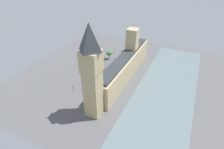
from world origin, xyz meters
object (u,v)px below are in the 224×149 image
street_lamp_slot_11 (73,86)px  car_silver_near_tower (119,59)px  double_decker_bus_under_trees (107,72)px  plane_tree_kerbside (95,65)px  clock_tower (92,72)px  car_dark_green_trailing (114,67)px  car_yellow_cab_opposite_hall (93,86)px  car_blue_leading (115,64)px  plane_tree_by_river_gate (101,59)px  plane_tree_corner (90,67)px  pedestrian_far_end (115,71)px  street_lamp_slot_10 (114,49)px  plane_tree_midblock (109,53)px  parliament_building (125,64)px

street_lamp_slot_11 → car_silver_near_tower: bearing=-99.2°
double_decker_bus_under_trees → plane_tree_kerbside: (10.84, -1.57, 3.02)m
clock_tower → car_dark_green_trailing: size_ratio=11.39×
clock_tower → plane_tree_kerbside: bearing=-61.1°
car_dark_green_trailing → car_yellow_cab_opposite_hall: same height
car_blue_leading → plane_tree_by_river_gate: bearing=-137.1°
clock_tower → car_silver_near_tower: size_ratio=12.47×
clock_tower → car_blue_leading: clock_tower is taller
car_blue_leading → plane_tree_corner: plane_tree_corner is taller
pedestrian_far_end → plane_tree_by_river_gate: 15.98m
clock_tower → street_lamp_slot_10: 82.38m
car_dark_green_trailing → street_lamp_slot_11: (11.22, 40.13, 3.58)m
plane_tree_corner → street_lamp_slot_11: plane_tree_corner is taller
car_silver_near_tower → plane_tree_midblock: 10.04m
pedestrian_far_end → plane_tree_corner: plane_tree_corner is taller
car_silver_near_tower → car_blue_leading: bearing=-84.5°
car_blue_leading → street_lamp_slot_10: street_lamp_slot_10 is taller
pedestrian_far_end → plane_tree_midblock: (14.23, -18.27, 5.00)m
car_dark_green_trailing → car_blue_leading: bearing=-75.4°
car_yellow_cab_opposite_hall → plane_tree_by_river_gate: size_ratio=0.44×
parliament_building → car_yellow_cab_opposite_hall: 28.83m
double_decker_bus_under_trees → street_lamp_slot_10: (11.09, -36.22, 2.17)m
parliament_building → pedestrian_far_end: (8.75, -1.07, -8.71)m
plane_tree_kerbside → street_lamp_slot_10: 34.66m
pedestrian_far_end → plane_tree_midblock: plane_tree_midblock is taller
car_blue_leading → plane_tree_kerbside: size_ratio=0.53×
parliament_building → car_yellow_cab_opposite_hall: parliament_building is taller
clock_tower → car_yellow_cab_opposite_hall: bearing=-57.6°
car_yellow_cab_opposite_hall → street_lamp_slot_10: street_lamp_slot_10 is taller
car_blue_leading → double_decker_bus_under_trees: bearing=-82.6°
plane_tree_midblock → car_blue_leading: bearing=142.4°
car_silver_near_tower → street_lamp_slot_10: 13.89m
plane_tree_kerbside → street_lamp_slot_10: bearing=-89.6°
pedestrian_far_end → clock_tower: bearing=42.5°
car_yellow_cab_opposite_hall → parliament_building: bearing=-121.6°
parliament_building → plane_tree_midblock: (22.98, -19.34, -3.71)m
pedestrian_far_end → plane_tree_kerbside: bearing=-38.2°
double_decker_bus_under_trees → plane_tree_by_river_gate: (10.75, -10.06, 3.76)m
plane_tree_midblock → street_lamp_slot_10: 11.33m
clock_tower → car_silver_near_tower: clock_tower is taller
car_yellow_cab_opposite_hall → car_dark_green_trailing: bearing=-94.5°
car_dark_green_trailing → parliament_building: bearing=151.0°
double_decker_bus_under_trees → street_lamp_slot_10: size_ratio=1.51×
plane_tree_midblock → plane_tree_corner: bearing=86.5°
parliament_building → street_lamp_slot_11: parliament_building is taller
double_decker_bus_under_trees → plane_tree_corner: bearing=16.9°
parliament_building → car_yellow_cab_opposite_hall: (14.53, 23.39, -8.52)m
car_dark_green_trailing → street_lamp_slot_11: 41.82m
car_blue_leading → pedestrian_far_end: 12.35m
plane_tree_midblock → street_lamp_slot_10: plane_tree_midblock is taller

